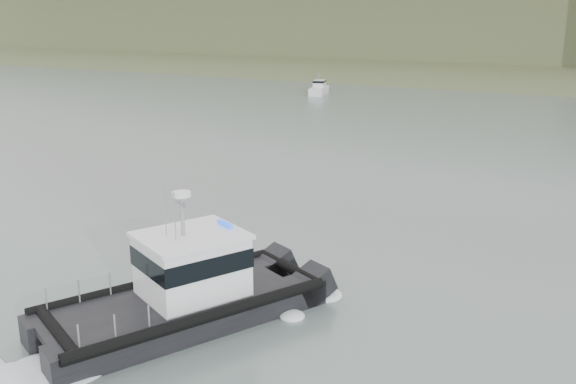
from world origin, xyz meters
name	(u,v)px	position (x,y,z in m)	size (l,w,h in m)	color
ground	(241,304)	(0.00, 0.00, 0.00)	(400.00, 400.00, 0.00)	slate
patrol_boat	(185,288)	(-0.92, -1.97, 1.17)	(7.15, 10.20, 4.67)	black
motorboat	(319,89)	(-26.54, 57.79, 0.72)	(3.12, 5.50, 2.87)	silver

